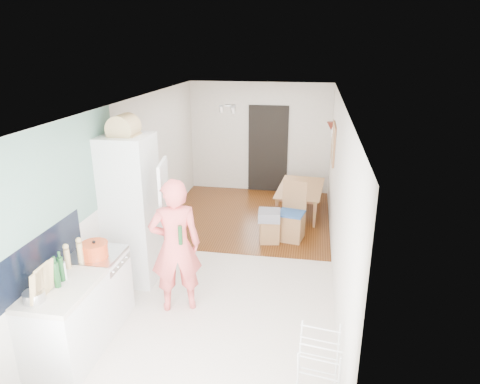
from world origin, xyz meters
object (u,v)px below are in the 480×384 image
(person, at_px, (175,235))
(dining_chair, at_px, (291,212))
(dining_table, at_px, (301,202))
(stool, at_px, (269,231))
(drying_rack, at_px, (318,369))

(person, relative_size, dining_chair, 2.04)
(dining_table, relative_size, stool, 3.09)
(stool, relative_size, drying_rack, 0.57)
(dining_chair, bearing_deg, dining_table, 95.04)
(person, bearing_deg, drying_rack, 123.18)
(dining_table, xyz_separation_m, drying_rack, (0.33, -4.90, 0.14))
(dining_table, bearing_deg, person, 162.38)
(person, bearing_deg, stool, -135.81)
(stool, bearing_deg, dining_table, 71.28)
(drying_rack, bearing_deg, dining_table, 102.42)
(dining_chair, xyz_separation_m, drying_rack, (0.47, -3.60, -0.14))
(person, distance_m, dining_chair, 2.73)
(dining_table, height_order, drying_rack, drying_rack)
(dining_table, distance_m, dining_chair, 1.33)
(person, distance_m, drying_rack, 2.31)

